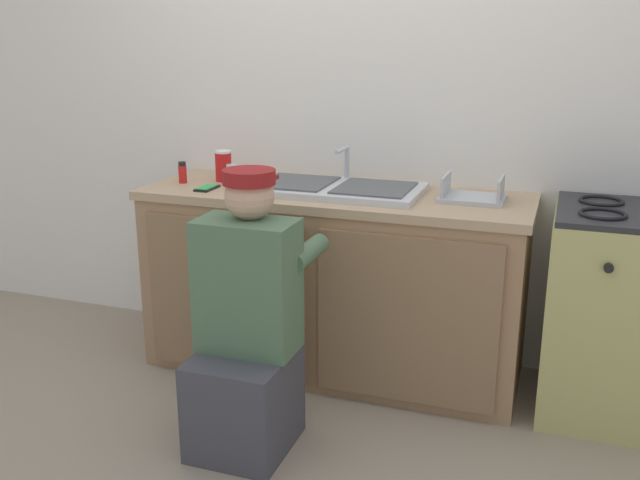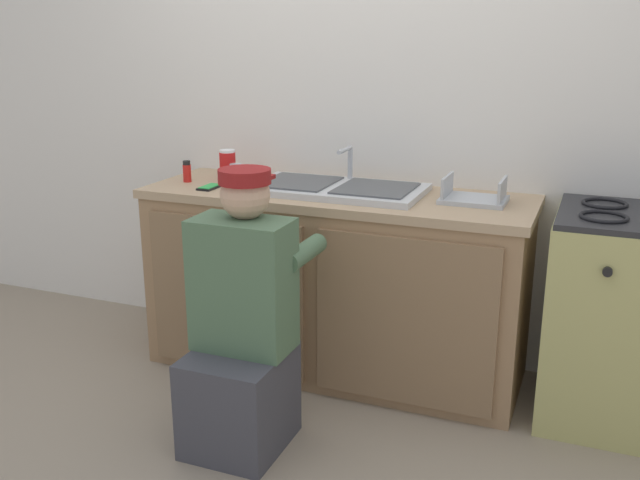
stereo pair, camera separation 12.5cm
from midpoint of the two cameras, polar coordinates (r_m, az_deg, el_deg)
name	(u,v)px [view 1 (the left image)]	position (r m, az deg, el deg)	size (l,w,h in m)	color
ground_plane	(313,393)	(3.35, -1.68, -12.14)	(12.00, 12.00, 0.00)	gray
back_wall	(357,104)	(3.57, 1.98, 10.79)	(6.00, 0.10, 2.50)	silver
counter_cabinet	(333,286)	(3.42, 0.02, -3.74)	(1.77, 0.62, 0.84)	#997551
countertop	(334,196)	(3.30, 0.07, 3.51)	(1.81, 0.62, 0.04)	tan
sink_double_basin	(335,188)	(3.30, 0.08, 4.19)	(0.80, 0.44, 0.19)	silver
stove_range	(628,314)	(3.25, 22.39, -5.53)	(0.66, 0.62, 0.91)	tan
plumber_person	(247,336)	(2.81, -7.16, -7.63)	(0.42, 0.61, 1.10)	#3F3F47
soda_cup_red	(223,166)	(3.58, -8.74, 5.87)	(0.08, 0.08, 0.15)	red
dish_rack_tray	(472,195)	(3.18, 11.00, 3.53)	(0.28, 0.22, 0.11)	#B2B7BC
spice_bottle_red	(183,173)	(3.57, -11.94, 5.29)	(0.04, 0.04, 0.10)	red
water_glass	(233,175)	(3.48, -8.03, 5.18)	(0.06, 0.06, 0.10)	#ADC6CC
cell_phone	(207,188)	(3.41, -10.08, 4.12)	(0.07, 0.14, 0.01)	black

